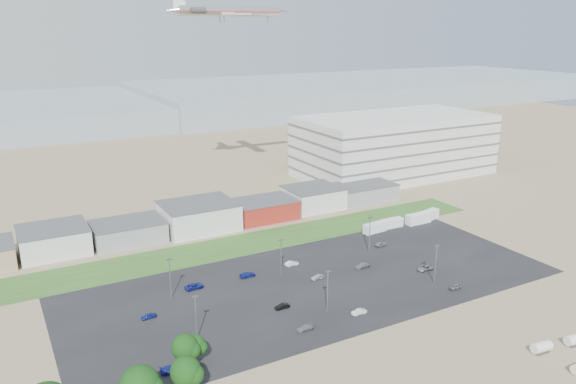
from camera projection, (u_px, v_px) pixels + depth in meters
ground at (344, 325)px, 118.11m from camera, size 700.00×700.00×0.00m
parking_lot at (314, 284)px, 137.23m from camera, size 120.00×50.00×0.01m
grass_strip at (242, 245)px, 161.81m from camera, size 160.00×16.00×0.02m
hills_backdrop at (141, 108)px, 400.11m from camera, size 700.00×200.00×9.00m
building_row at (164, 222)px, 168.80m from camera, size 170.00×20.00×8.00m
parking_garage at (394, 145)px, 236.01m from camera, size 80.00×40.00×25.00m
storage_tank_nw at (542, 347)px, 107.85m from camera, size 4.16×2.39×2.39m
storage_tank_ne at (575, 339)px, 110.43m from camera, size 4.37×2.64×2.47m
box_trailer_a at (375, 228)px, 171.24m from camera, size 7.97×3.21×2.91m
box_trailer_b at (392, 223)px, 175.29m from camera, size 7.60×2.41×2.85m
box_trailer_c at (418, 219)px, 178.90m from camera, size 8.65×2.77×3.24m
box_trailer_d at (429, 215)px, 182.28m from camera, size 8.67×4.72×3.11m
tree_mid at (186, 374)px, 94.29m from camera, size 5.61×5.61×8.41m
tree_right at (185, 350)px, 101.93m from camera, size 5.23×5.23×7.85m
tree_near at (195, 347)px, 104.14m from camera, size 4.27×4.27×6.40m
lightpole_front_l at (196, 318)px, 111.22m from camera, size 1.14×0.47×9.67m
lightpole_front_m at (327, 292)px, 122.15m from camera, size 1.16×0.48×9.83m
lightpole_front_r at (436, 264)px, 136.28m from camera, size 1.16×0.48×9.83m
lightpole_back_l at (170, 279)px, 128.36m from camera, size 1.16×0.48×9.89m
lightpole_back_m at (281, 258)px, 140.41m from camera, size 1.14×0.48×9.69m
lightpole_back_r at (370, 235)px, 155.04m from camera, size 1.21×0.50×10.28m
airliner at (230, 11)px, 200.63m from camera, size 47.81×33.72×13.72m
parked_car_0 at (425, 268)px, 144.49m from camera, size 4.52×2.17×1.24m
parked_car_2 at (455, 287)px, 134.20m from camera, size 3.48×1.50×1.17m
parked_car_3 at (305, 328)px, 115.96m from camera, size 3.90×1.62×1.13m
parked_car_4 at (282, 306)px, 124.84m from camera, size 3.47×1.26×1.14m
parked_car_5 at (149, 316)px, 120.68m from camera, size 3.30×1.44×1.11m
parked_car_6 at (248, 275)px, 140.71m from camera, size 4.19×1.76×1.21m
parked_car_7 at (317, 277)px, 139.37m from camera, size 3.35×1.24×1.10m
parked_car_8 at (381, 244)px, 160.22m from camera, size 3.73×1.53×1.27m
parked_car_9 at (194, 286)px, 134.35m from camera, size 4.73×2.38×1.28m
parked_car_10 at (172, 369)px, 101.83m from camera, size 4.69×2.30×1.31m
parked_car_11 at (292, 263)px, 147.46m from camera, size 3.78×1.40×1.23m
parked_car_12 at (363, 266)px, 146.03m from camera, size 4.47×2.20×1.25m
parked_car_13 at (359, 312)px, 122.48m from camera, size 3.54×1.41×1.14m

